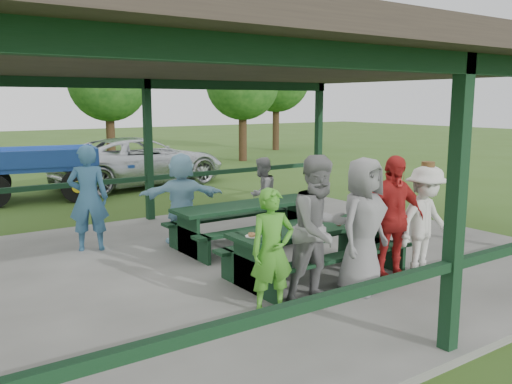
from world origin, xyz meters
TOP-DOWN VIEW (x-y plane):
  - ground at (0.00, 0.00)m, footprint 90.00×90.00m
  - concrete_slab at (0.00, 0.00)m, footprint 10.00×8.00m
  - pavilion_structure at (0.00, 0.00)m, footprint 10.60×8.60m
  - picnic_table_near at (0.41, -1.20)m, footprint 2.67×1.39m
  - picnic_table_far at (0.57, 0.80)m, footprint 2.74×1.39m
  - table_setting at (0.47, -1.18)m, footprint 2.51×0.45m
  - contestant_green at (-0.93, -1.96)m, footprint 0.63×0.49m
  - contestant_grey_left at (-0.20, -1.99)m, footprint 0.93×0.73m
  - contestant_grey_mid at (0.51, -2.05)m, footprint 1.00×0.77m
  - contestant_red at (1.18, -1.96)m, footprint 1.13×0.66m
  - contestant_white_fedora at (1.77, -2.07)m, footprint 1.08×0.65m
  - spectator_lblue at (-0.32, 1.63)m, footprint 1.59×1.05m
  - spectator_blue at (-1.87, 2.07)m, footprint 0.78×0.66m
  - spectator_grey at (1.44, 1.61)m, footprint 0.87×0.79m
  - pickup_truck at (1.95, 9.02)m, footprint 5.77×3.19m
  - farm_trailer at (-1.39, 8.22)m, footprint 4.36×2.37m
  - tree_mid at (3.05, 14.71)m, footprint 3.22×3.22m
  - tree_right at (8.52, 13.15)m, footprint 3.21×3.21m
  - tree_far_right at (12.98, 16.70)m, footprint 3.62×3.62m

SIDE VIEW (x-z plane):
  - ground at x=0.00m, z-range 0.00..0.00m
  - concrete_slab at x=0.00m, z-range 0.00..0.10m
  - picnic_table_near at x=0.41m, z-range 0.20..0.95m
  - picnic_table_far at x=0.57m, z-range 0.20..0.95m
  - farm_trailer at x=-1.39m, z-range -0.01..1.50m
  - pickup_truck at x=1.95m, z-range 0.00..1.53m
  - spectator_grey at x=1.44m, z-range 0.10..1.55m
  - contestant_green at x=-0.93m, z-range 0.10..1.63m
  - table_setting at x=0.47m, z-range 0.83..0.93m
  - contestant_white_fedora at x=1.77m, z-range 0.08..1.76m
  - spectator_lblue at x=-0.32m, z-range 0.10..1.74m
  - contestant_red at x=1.18m, z-range 0.10..1.90m
  - contestant_grey_mid at x=0.51m, z-range 0.10..1.92m
  - spectator_blue at x=-1.87m, z-range 0.10..1.93m
  - contestant_grey_left at x=-0.20m, z-range 0.10..1.99m
  - pavilion_structure at x=0.00m, z-range 1.55..4.79m
  - tree_right at x=8.52m, z-range 0.88..5.89m
  - tree_mid at x=3.05m, z-range 0.88..5.92m
  - tree_far_right at x=12.98m, z-range 1.00..6.66m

